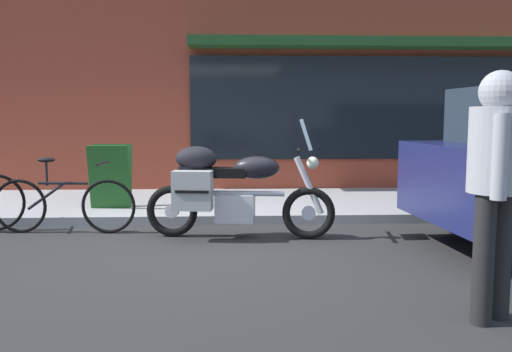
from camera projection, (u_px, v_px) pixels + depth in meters
The scene contains 5 objects.
ground_plane at pixel (219, 244), 5.91m from camera, with size 80.00×80.00×0.00m, color #292929.
touring_motorcycle at pixel (228, 187), 6.13m from camera, with size 2.19×0.65×1.38m.
parked_bicycle at pixel (63, 203), 6.43m from camera, with size 1.73×0.48×0.92m.
pedestrian_walking at pixel (497, 165), 3.57m from camera, with size 0.50×0.52×1.71m.
sandwich_board_sign at pixel (111, 176), 7.51m from camera, with size 0.55×0.41×0.89m.
Camera 1 is at (0.14, -5.80, 1.41)m, focal length 37.53 mm.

